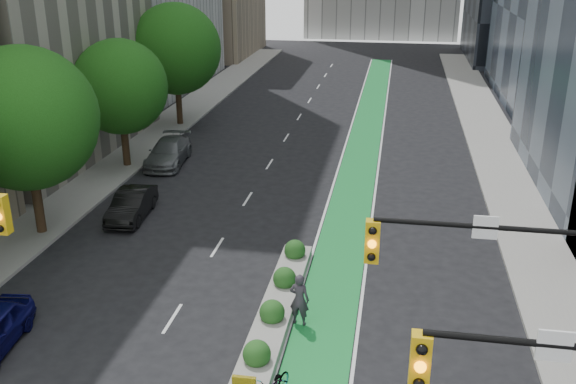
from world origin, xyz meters
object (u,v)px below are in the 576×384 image
at_px(parked_car_left_far, 168,152).
at_px(parked_car_left_mid, 132,205).
at_px(median_planter, 278,304).
at_px(cyclist, 299,299).

bearing_deg(parked_car_left_far, parked_car_left_mid, -87.94).
relative_size(parked_car_left_mid, parked_car_left_far, 0.82).
bearing_deg(parked_car_left_mid, parked_car_left_far, 93.14).
distance_m(median_planter, parked_car_left_far, 18.79).
height_order(median_planter, parked_car_left_mid, parked_car_left_mid).
relative_size(cyclist, parked_car_left_mid, 0.47).
bearing_deg(median_planter, parked_car_left_far, 121.76).
distance_m(median_planter, parked_car_left_mid, 11.58).
distance_m(cyclist, parked_car_left_far, 19.76).
xyz_separation_m(median_planter, parked_car_left_mid, (-8.78, 7.54, 0.33)).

